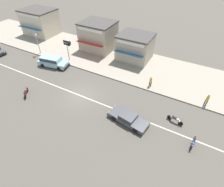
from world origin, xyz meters
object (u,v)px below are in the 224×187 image
(sedan_dark_grey_0, at_px, (128,118))
(motorcycle_1, at_px, (193,143))
(motorcycle_2, at_px, (26,92))
(shopfront_far_kios, at_px, (135,47))
(minivan_pale_blue_1, at_px, (52,61))
(motorcycle_0, at_px, (175,120))
(arrow_signboard, at_px, (69,45))
(pedestrian_by_shop, at_px, (207,99))
(shopfront_corner_warung, at_px, (40,22))
(shopfront_mid_block, at_px, (98,36))
(pedestrian_mid_kerb, at_px, (151,81))
(street_clock, at_px, (37,40))

(sedan_dark_grey_0, height_order, motorcycle_1, sedan_dark_grey_0)
(motorcycle_2, distance_m, shopfront_far_kios, 17.72)
(minivan_pale_blue_1, height_order, motorcycle_0, minivan_pale_blue_1)
(sedan_dark_grey_0, relative_size, motorcycle_0, 2.61)
(shopfront_far_kios, bearing_deg, motorcycle_1, -47.54)
(sedan_dark_grey_0, relative_size, motorcycle_1, 2.65)
(arrow_signboard, bearing_deg, sedan_dark_grey_0, -28.25)
(pedestrian_by_shop, height_order, shopfront_far_kios, shopfront_far_kios)
(motorcycle_1, xyz_separation_m, motorcycle_2, (-20.42, -2.54, 0.00))
(minivan_pale_blue_1, xyz_separation_m, shopfront_corner_warung, (-10.92, 8.71, 1.76))
(arrow_signboard, relative_size, shopfront_mid_block, 0.60)
(motorcycle_2, relative_size, arrow_signboard, 0.47)
(motorcycle_1, bearing_deg, minivan_pale_blue_1, 168.50)
(pedestrian_mid_kerb, bearing_deg, motorcycle_0, -45.87)
(arrow_signboard, height_order, shopfront_mid_block, shopfront_mid_block)
(minivan_pale_blue_1, xyz_separation_m, motorcycle_0, (20.16, -2.43, -0.42))
(motorcycle_2, bearing_deg, pedestrian_mid_kerb, 34.38)
(arrow_signboard, height_order, shopfront_far_kios, shopfront_far_kios)
(pedestrian_mid_kerb, height_order, shopfront_corner_warung, shopfront_corner_warung)
(sedan_dark_grey_0, xyz_separation_m, motorcycle_2, (-13.56, -2.28, -0.11))
(shopfront_corner_warung, height_order, shopfront_mid_block, shopfront_corner_warung)
(shopfront_mid_block, bearing_deg, motorcycle_2, -95.59)
(pedestrian_mid_kerb, relative_size, shopfront_mid_block, 0.27)
(sedan_dark_grey_0, height_order, shopfront_corner_warung, shopfront_corner_warung)
(motorcycle_0, xyz_separation_m, motorcycle_1, (2.22, -2.12, -0.00))
(street_clock, bearing_deg, sedan_dark_grey_0, -18.40)
(sedan_dark_grey_0, relative_size, shopfront_far_kios, 0.90)
(arrow_signboard, relative_size, shopfront_corner_warung, 0.52)
(pedestrian_by_shop, height_order, shopfront_corner_warung, shopfront_corner_warung)
(pedestrian_mid_kerb, height_order, shopfront_far_kios, shopfront_far_kios)
(motorcycle_2, bearing_deg, motorcycle_0, 14.35)
(motorcycle_1, distance_m, shopfront_corner_warung, 35.91)
(motorcycle_0, height_order, motorcycle_1, same)
(shopfront_corner_warung, bearing_deg, minivan_pale_blue_1, -38.57)
(shopfront_corner_warung, bearing_deg, pedestrian_mid_kerb, -13.67)
(sedan_dark_grey_0, distance_m, motorcycle_1, 6.87)
(pedestrian_mid_kerb, relative_size, pedestrian_by_shop, 0.96)
(sedan_dark_grey_0, xyz_separation_m, shopfront_far_kios, (-4.84, 13.04, 1.70))
(sedan_dark_grey_0, distance_m, street_clock, 21.44)
(sedan_dark_grey_0, bearing_deg, arrow_signboard, 151.75)
(sedan_dark_grey_0, xyz_separation_m, pedestrian_mid_kerb, (0.10, 7.06, 0.51))
(pedestrian_by_shop, xyz_separation_m, shopfront_corner_warung, (-33.69, 6.72, 1.52))
(sedan_dark_grey_0, relative_size, minivan_pale_blue_1, 0.95)
(motorcycle_2, xyz_separation_m, street_clock, (-6.68, 9.02, 2.26))
(motorcycle_0, height_order, shopfront_far_kios, shopfront_far_kios)
(motorcycle_2, distance_m, street_clock, 11.44)
(street_clock, relative_size, arrow_signboard, 1.03)
(arrow_signboard, height_order, pedestrian_mid_kerb, arrow_signboard)
(sedan_dark_grey_0, bearing_deg, pedestrian_by_shop, 43.16)
(motorcycle_2, relative_size, shopfront_mid_block, 0.28)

